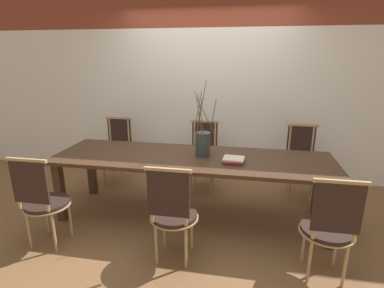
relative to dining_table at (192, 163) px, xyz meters
The scene contains 11 objects.
ground_plane 0.67m from the dining_table, ahead, with size 16.00×16.00×0.00m, color brown.
wall_rear 1.65m from the dining_table, 90.00° to the left, with size 12.00×0.06×3.20m.
dining_table is the anchor object (origin of this frame).
chair_near_leftend 1.57m from the dining_table, 148.22° to the right, with size 0.45×0.45×0.97m.
chair_near_left 0.84m from the dining_table, 91.76° to the right, with size 0.45×0.45×0.97m.
chair_near_center 1.54m from the dining_table, 32.37° to the right, with size 0.45×0.45×0.97m.
chair_far_leftend 1.53m from the dining_table, 147.48° to the left, with size 0.45×0.45×0.97m.
chair_far_left 0.84m from the dining_table, 89.39° to the left, with size 0.45×0.45×0.97m.
chair_far_center 1.56m from the dining_table, 31.79° to the left, with size 0.45×0.45×0.97m.
vase_centerpiece 0.26m from the dining_table, 26.37° to the left, with size 0.25×0.29×0.84m.
book_stack 0.49m from the dining_table, 12.36° to the right, with size 0.23×0.21×0.05m.
Camera 1 is at (0.58, -3.14, 1.85)m, focal length 28.00 mm.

